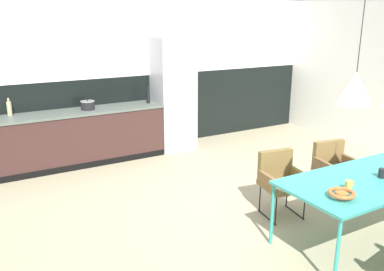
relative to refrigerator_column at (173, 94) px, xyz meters
The scene contains 15 objects.
ground_plane 3.33m from the refrigerator_column, 96.94° to the right, with size 9.63×9.63×0.00m, color tan.
back_wall_splashback_dark 0.63m from the refrigerator_column, 136.69° to the left, with size 7.41×0.12×1.38m, color black.
back_wall_panel_upper 1.16m from the refrigerator_column, 136.69° to the left, with size 7.41×0.12×1.38m, color white.
kitchen_counter 2.23m from the refrigerator_column, behind, with size 3.60×0.63×0.92m.
refrigerator_column is the anchor object (origin of this frame).
dining_table 4.05m from the refrigerator_column, 86.39° to the right, with size 1.89×0.96×0.74m.
armchair_near_window 3.23m from the refrigerator_column, 74.79° to the right, with size 0.56×0.55×0.79m.
armchair_far_side 3.11m from the refrigerator_column, 91.70° to the right, with size 0.55×0.54×0.80m.
fruit_bowl 4.24m from the refrigerator_column, 94.98° to the right, with size 0.26×0.26×0.07m.
mug_wide_latte 4.12m from the refrigerator_column, 91.99° to the right, with size 0.12×0.08×0.09m.
mug_white_ceramic 4.11m from the refrigerator_column, 84.09° to the right, with size 0.12×0.08×0.10m.
cooking_pot 1.60m from the refrigerator_column, behind, with size 0.23×0.23×0.17m.
bottle_spice_small 0.51m from the refrigerator_column, behind, with size 0.06×0.06×0.32m.
bottle_wine_green 2.79m from the refrigerator_column, behind, with size 0.07×0.07×0.28m.
pendant_lamp_over_table_near 4.10m from the refrigerator_column, 91.75° to the right, with size 0.33×0.33×1.12m.
Camera 1 is at (-2.94, -3.41, 2.37)m, focal length 37.48 mm.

